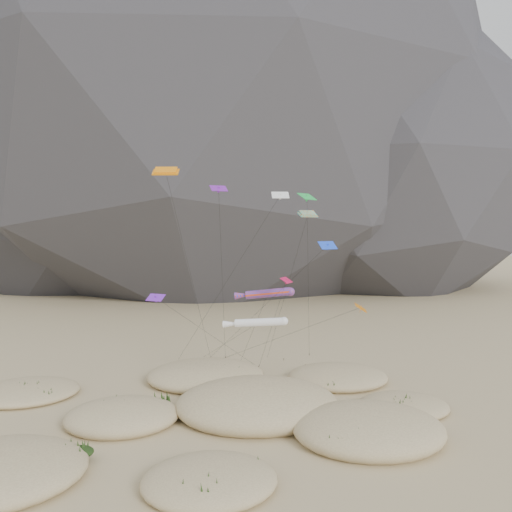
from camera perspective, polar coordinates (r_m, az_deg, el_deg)
The scene contains 10 objects.
ground at distance 48.79m, azimuth -1.62°, elevation -19.73°, with size 500.00×500.00×0.00m, color #CCB789.
rock_headland at distance 172.19m, azimuth -3.68°, elevation 21.58°, with size 226.37×148.64×177.50m.
dunes at distance 52.75m, azimuth -3.60°, elevation -17.06°, with size 51.27×35.96×4.20m.
dune_grass at distance 50.92m, azimuth -2.25°, elevation -17.71°, with size 41.90×28.69×1.44m.
kite_stakes at distance 70.85m, azimuth -1.48°, elevation -12.13°, with size 19.81×6.65×0.30m.
rainbow_tube_kite at distance 58.56m, azimuth 1.14°, elevation -4.31°, with size 7.03×10.21×12.08m.
white_tube_kite at distance 52.59m, azimuth 0.06°, elevation -7.62°, with size 9.16×20.52×9.80m.
orange_parafoil at distance 57.67m, azimuth -10.22°, elevation 9.27°, with size 7.09×11.97×25.89m.
multi_parafoil at distance 59.25m, azimuth 5.87°, elevation 4.55°, with size 4.02×14.31×21.06m.
delta_kites at distance 56.17m, azimuth 2.78°, elevation 0.73°, with size 24.46×22.20×23.79m.
Camera 1 is at (-4.48, -44.61, 19.25)m, focal length 35.00 mm.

